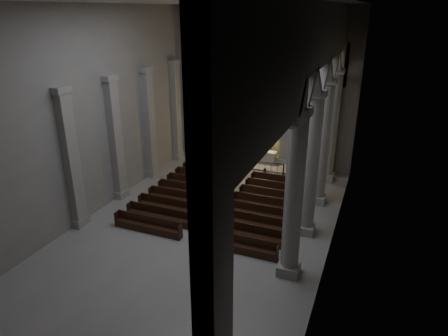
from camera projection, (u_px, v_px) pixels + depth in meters
name	position (u px, v px, depth m)	size (l,w,h in m)	color
room	(202.00, 95.00, 20.19)	(24.00, 24.10, 12.00)	gray
sanctuary_wall	(265.00, 80.00, 30.50)	(14.00, 0.77, 12.00)	#9C9A92
right_arcade	(316.00, 94.00, 19.35)	(1.00, 24.00, 12.00)	#9C9A92
left_pilasters	(134.00, 133.00, 26.91)	(0.60, 13.00, 8.03)	#9C9A92
sanctuary_step	(259.00, 164.00, 32.12)	(8.50, 2.60, 0.15)	#9C9A92
altar	(265.00, 156.00, 32.14)	(1.80, 0.72, 0.92)	#B8B1A1
altar_rail	(253.00, 164.00, 30.54)	(4.87, 0.09, 0.96)	black
candle_stand_left	(220.00, 162.00, 31.77)	(0.22, 0.22, 1.31)	#A97E34
candle_stand_right	(295.00, 169.00, 30.16)	(0.27, 0.27, 1.58)	#A97E34
pews	(221.00, 203.00, 25.10)	(9.56, 8.94, 0.93)	black
worshipper	(265.00, 176.00, 28.41)	(0.43, 0.28, 1.19)	black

